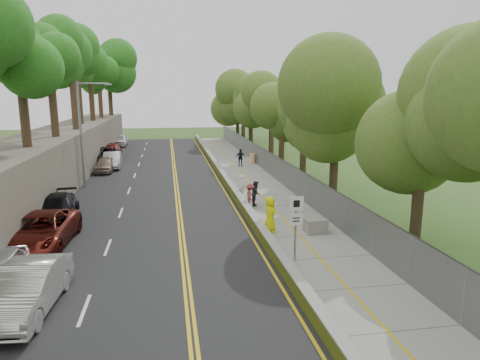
# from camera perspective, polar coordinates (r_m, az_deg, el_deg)

# --- Properties ---
(ground) EXTENTS (140.00, 140.00, 0.00)m
(ground) POSITION_cam_1_polar(r_m,az_deg,el_deg) (21.58, 2.28, -7.93)
(ground) COLOR #33511E
(ground) RESTS_ON ground
(road) EXTENTS (11.20, 66.00, 0.04)m
(road) POSITION_cam_1_polar(r_m,az_deg,el_deg) (35.64, -11.31, -0.26)
(road) COLOR black
(road) RESTS_ON ground
(sidewalk) EXTENTS (4.20, 66.00, 0.05)m
(sidewalk) POSITION_cam_1_polar(r_m,az_deg,el_deg) (36.27, 1.34, 0.18)
(sidewalk) COLOR gray
(sidewalk) RESTS_ON ground
(jersey_barrier) EXTENTS (0.42, 66.00, 0.60)m
(jersey_barrier) POSITION_cam_1_polar(r_m,az_deg,el_deg) (35.85, -2.27, 0.49)
(jersey_barrier) COLOR #B7D81D
(jersey_barrier) RESTS_ON ground
(rock_embankment) EXTENTS (5.00, 66.00, 4.00)m
(rock_embankment) POSITION_cam_1_polar(r_m,az_deg,el_deg) (36.47, -24.27, 2.37)
(rock_embankment) COLOR #595147
(rock_embankment) RESTS_ON ground
(chainlink_fence) EXTENTS (0.04, 66.00, 2.00)m
(chainlink_fence) POSITION_cam_1_polar(r_m,az_deg,el_deg) (36.54, 4.58, 1.79)
(chainlink_fence) COLOR slate
(chainlink_fence) RESTS_ON ground
(trees_embankment) EXTENTS (6.40, 66.00, 13.00)m
(trees_embankment) POSITION_cam_1_polar(r_m,az_deg,el_deg) (36.12, -24.63, 15.82)
(trees_embankment) COLOR #2F7D20
(trees_embankment) RESTS_ON rock_embankment
(trees_fenceside) EXTENTS (7.00, 66.00, 14.00)m
(trees_fenceside) POSITION_cam_1_polar(r_m,az_deg,el_deg) (36.66, 8.37, 11.16)
(trees_fenceside) COLOR #5A7A2A
(trees_fenceside) RESTS_ON ground
(streetlight) EXTENTS (2.52, 0.22, 8.00)m
(streetlight) POSITION_cam_1_polar(r_m,az_deg,el_deg) (34.55, -20.13, 6.64)
(streetlight) COLOR gray
(streetlight) RESTS_ON ground
(signpost) EXTENTS (0.62, 0.09, 3.10)m
(signpost) POSITION_cam_1_polar(r_m,az_deg,el_deg) (18.45, 7.47, -5.04)
(signpost) COLOR gray
(signpost) RESTS_ON sidewalk
(construction_barrel) EXTENTS (0.61, 0.61, 1.01)m
(construction_barrel) POSITION_cam_1_polar(r_m,az_deg,el_deg) (43.90, 1.69, 2.89)
(construction_barrel) COLOR #FF960A
(construction_barrel) RESTS_ON sidewalk
(concrete_block) EXTENTS (1.16, 0.90, 0.73)m
(concrete_block) POSITION_cam_1_polar(r_m,az_deg,el_deg) (22.71, 10.01, -5.99)
(concrete_block) COLOR gray
(concrete_block) RESTS_ON sidewalk
(car_1) EXTENTS (2.01, 4.89, 1.58)m
(car_1) POSITION_cam_1_polar(r_m,az_deg,el_deg) (16.24, -26.49, -12.86)
(car_1) COLOR silver
(car_1) RESTS_ON road
(car_2) EXTENTS (2.90, 5.80, 1.58)m
(car_2) POSITION_cam_1_polar(r_m,az_deg,el_deg) (22.31, -25.02, -6.15)
(car_2) COLOR #5E1913
(car_2) RESTS_ON road
(car_3) EXTENTS (2.60, 5.35, 1.50)m
(car_3) POSITION_cam_1_polar(r_m,az_deg,el_deg) (26.06, -23.29, -3.63)
(car_3) COLOR black
(car_3) RESTS_ON road
(car_4) EXTENTS (1.81, 4.05, 1.35)m
(car_4) POSITION_cam_1_polar(r_m,az_deg,el_deg) (41.08, -17.51, 1.97)
(car_4) COLOR tan
(car_4) RESTS_ON road
(car_5) EXTENTS (1.83, 4.63, 1.50)m
(car_5) POSITION_cam_1_polar(r_m,az_deg,el_deg) (43.12, -16.67, 2.56)
(car_5) COLOR silver
(car_5) RESTS_ON road
(car_6) EXTENTS (2.94, 6.06, 1.66)m
(car_6) POSITION_cam_1_polar(r_m,az_deg,el_deg) (45.86, -17.55, 3.13)
(car_6) COLOR black
(car_6) RESTS_ON road
(car_7) EXTENTS (2.16, 4.86, 1.39)m
(car_7) POSITION_cam_1_polar(r_m,az_deg,el_deg) (50.24, -16.87, 3.71)
(car_7) COLOR maroon
(car_7) RESTS_ON road
(car_8) EXTENTS (1.96, 4.70, 1.59)m
(car_8) POSITION_cam_1_polar(r_m,az_deg,el_deg) (60.48, -15.69, 5.14)
(car_8) COLOR silver
(car_8) RESTS_ON road
(painter_0) EXTENTS (0.79, 1.03, 1.88)m
(painter_0) POSITION_cam_1_polar(r_m,az_deg,el_deg) (22.40, 4.02, -4.56)
(painter_0) COLOR #EEF606
(painter_0) RESTS_ON sidewalk
(painter_1) EXTENTS (0.56, 0.67, 1.55)m
(painter_1) POSITION_cam_1_polar(r_m,az_deg,el_deg) (29.56, 0.30, -0.87)
(painter_1) COLOR white
(painter_1) RESTS_ON sidewalk
(painter_2) EXTENTS (0.81, 0.92, 1.60)m
(painter_2) POSITION_cam_1_polar(r_m,az_deg,el_deg) (27.49, 2.15, -1.78)
(painter_2) COLOR #222327
(painter_2) RESTS_ON sidewalk
(painter_3) EXTENTS (0.61, 1.04, 1.59)m
(painter_3) POSITION_cam_1_polar(r_m,az_deg,el_deg) (26.80, 1.37, -2.13)
(painter_3) COLOR brown
(painter_3) RESTS_ON sidewalk
(person_far) EXTENTS (1.07, 0.63, 1.71)m
(person_far) POSITION_cam_1_polar(r_m,az_deg,el_deg) (42.12, 0.08, 3.00)
(person_far) COLOR black
(person_far) RESTS_ON sidewalk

